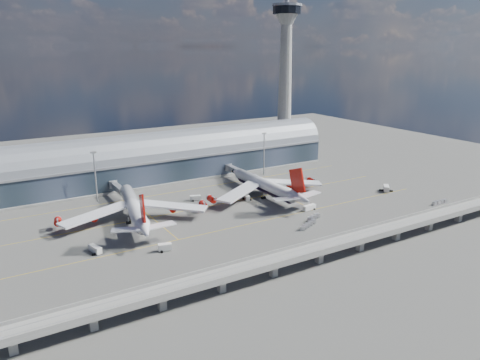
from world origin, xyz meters
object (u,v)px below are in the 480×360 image
service_truck_3 (386,188)px  service_truck_5 (195,198)px  floodlight_mast_right (264,152)px  service_truck_4 (247,198)px  control_tower (285,83)px  service_truck_1 (165,247)px  cargo_train_1 (308,225)px  floodlight_mast_left (95,175)px  airliner_left (134,209)px  cargo_train_2 (440,202)px  cargo_train_0 (314,217)px  airliner_right (266,186)px  service_truck_0 (95,249)px  service_truck_2 (309,207)px

service_truck_3 → service_truck_5: (-94.03, 39.06, -0.34)m
floodlight_mast_right → service_truck_4: bearing=-133.6°
control_tower → service_truck_5: 116.96m
service_truck_3 → service_truck_5: 101.82m
floodlight_mast_right → service_truck_1: (-93.59, -72.13, -12.17)m
cargo_train_1 → floodlight_mast_left: bearing=64.3°
floodlight_mast_right → service_truck_3: size_ratio=3.86×
floodlight_mast_right → airliner_left: bearing=-158.6°
control_tower → cargo_train_2: bearing=-85.8°
service_truck_5 → service_truck_3: bearing=-92.5°
service_truck_3 → cargo_train_0: size_ratio=0.78×
airliner_right → cargo_train_2: 85.84m
airliner_left → service_truck_5: 38.49m
service_truck_3 → floodlight_mast_left: bearing=-162.3°
floodlight_mast_right → service_truck_1: floodlight_mast_right is taller
floodlight_mast_left → floodlight_mast_right: (100.00, 0.00, 0.00)m
floodlight_mast_left → service_truck_5: (42.77, -23.39, -12.32)m
control_tower → service_truck_0: (-151.66, -88.11, -50.23)m
cargo_train_1 → cargo_train_2: 75.76m
service_truck_4 → control_tower: bearing=59.2°
service_truck_2 → cargo_train_1: size_ratio=0.60×
service_truck_1 → service_truck_3: 130.75m
cargo_train_2 → airliner_left: bearing=66.1°
service_truck_0 → cargo_train_2: size_ratio=0.72×
airliner_right → service_truck_1: (-70.51, -35.44, -4.16)m
airliner_left → service_truck_5: bearing=31.1°
floodlight_mast_right → cargo_train_1: floodlight_mast_right is taller
floodlight_mast_right → airliner_right: (-23.08, -36.69, -8.01)m
service_truck_2 → cargo_train_1: bearing=132.3°
cargo_train_2 → service_truck_2: bearing=64.6°
service_truck_2 → service_truck_4: size_ratio=1.51×
service_truck_2 → cargo_train_2: size_ratio=0.75×
floodlight_mast_left → floodlight_mast_right: bearing=0.0°
control_tower → service_truck_2: size_ratio=14.29×
service_truck_0 → service_truck_3: size_ratio=1.04×
service_truck_0 → control_tower: bearing=14.7°
airliner_left → floodlight_mast_right: bearing=32.4°
cargo_train_1 → cargo_train_2: bearing=-73.3°
cargo_train_1 → service_truck_4: bearing=28.1°
control_tower → floodlight_mast_right: 58.76m
service_truck_1 → cargo_train_2: (137.26, -18.32, -0.63)m
cargo_train_0 → cargo_train_2: (67.34, -15.19, -0.16)m
cargo_train_1 → service_truck_3: bearing=-50.9°
service_truck_5 → cargo_train_2: 121.15m
airliner_right → service_truck_0: 96.56m
airliner_right → service_truck_4: (-11.62, 0.27, -4.34)m
control_tower → floodlight_mast_right: bearing=-141.3°
floodlight_mast_left → service_truck_4: size_ratio=5.39×
floodlight_mast_right → floodlight_mast_left: bearing=180.0°
service_truck_0 → cargo_train_0: size_ratio=0.81×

